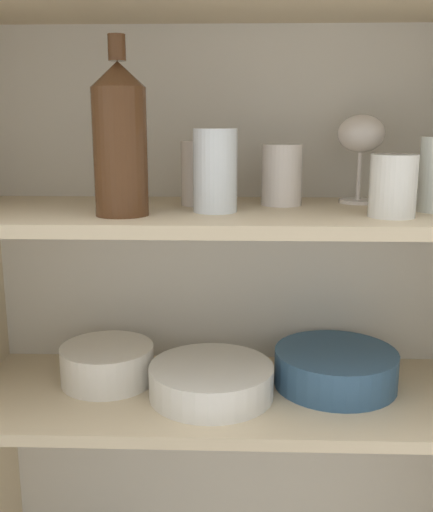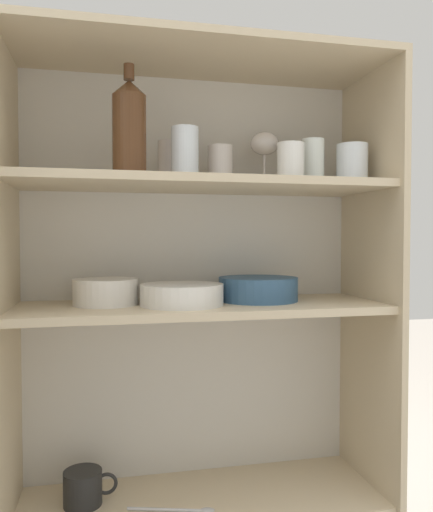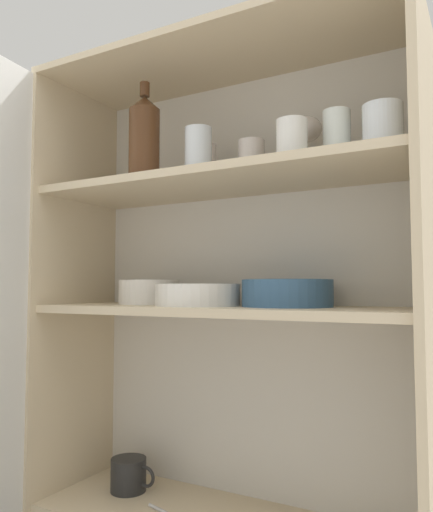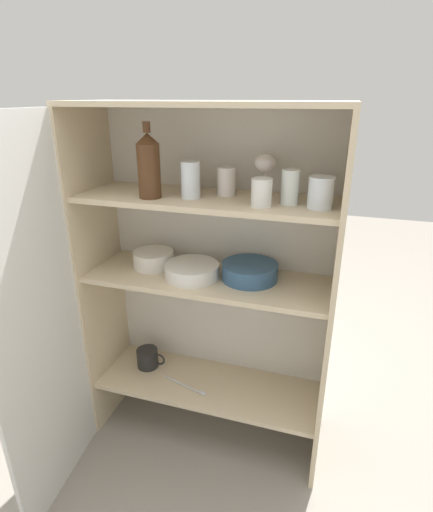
{
  "view_description": "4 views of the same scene",
  "coord_description": "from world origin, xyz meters",
  "px_view_note": "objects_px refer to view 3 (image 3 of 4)",
  "views": [
    {
      "loc": [
        -0.01,
        -0.79,
        1.21
      ],
      "look_at": [
        -0.05,
        0.2,
        0.99
      ],
      "focal_mm": 42.0,
      "sensor_mm": 36.0,
      "label": 1
    },
    {
      "loc": [
        -0.24,
        -1.1,
        0.92
      ],
      "look_at": [
        0.05,
        0.19,
        0.88
      ],
      "focal_mm": 35.0,
      "sensor_mm": 36.0,
      "label": 2
    },
    {
      "loc": [
        0.58,
        -0.92,
        0.8
      ],
      "look_at": [
        0.0,
        0.13,
        0.88
      ],
      "focal_mm": 35.0,
      "sensor_mm": 36.0,
      "label": 3
    },
    {
      "loc": [
        0.46,
        -1.17,
        1.41
      ],
      "look_at": [
        0.04,
        0.15,
        0.85
      ],
      "focal_mm": 28.0,
      "sensor_mm": 36.0,
      "label": 4
    }
  ],
  "objects_px": {
    "mixing_bowl_large": "(287,292)",
    "plate_stack_white": "(198,295)",
    "wine_bottle": "(144,138)",
    "coffee_mug_primary": "(129,475)",
    "serving_bowl_small": "(149,291)"
  },
  "relations": [
    {
      "from": "wine_bottle",
      "to": "coffee_mug_primary",
      "type": "distance_m",
      "value": 0.91
    },
    {
      "from": "mixing_bowl_large",
      "to": "serving_bowl_small",
      "type": "relative_size",
      "value": 1.3
    },
    {
      "from": "wine_bottle",
      "to": "mixing_bowl_large",
      "type": "xyz_separation_m",
      "value": [
        0.35,
        0.1,
        -0.39
      ]
    },
    {
      "from": "plate_stack_white",
      "to": "wine_bottle",
      "type": "bearing_deg",
      "value": -158.69
    },
    {
      "from": "wine_bottle",
      "to": "mixing_bowl_large",
      "type": "relative_size",
      "value": 1.2
    },
    {
      "from": "wine_bottle",
      "to": "plate_stack_white",
      "type": "distance_m",
      "value": 0.43
    },
    {
      "from": "plate_stack_white",
      "to": "mixing_bowl_large",
      "type": "distance_m",
      "value": 0.22
    },
    {
      "from": "serving_bowl_small",
      "to": "coffee_mug_primary",
      "type": "bearing_deg",
      "value": -176.64
    },
    {
      "from": "wine_bottle",
      "to": "coffee_mug_primary",
      "type": "xyz_separation_m",
      "value": [
        -0.12,
        0.1,
        -0.89
      ]
    },
    {
      "from": "plate_stack_white",
      "to": "coffee_mug_primary",
      "type": "xyz_separation_m",
      "value": [
        -0.25,
        0.05,
        -0.49
      ]
    },
    {
      "from": "coffee_mug_primary",
      "to": "mixing_bowl_large",
      "type": "bearing_deg",
      "value": 0.24
    },
    {
      "from": "mixing_bowl_large",
      "to": "plate_stack_white",
      "type": "bearing_deg",
      "value": -167.16
    },
    {
      "from": "mixing_bowl_large",
      "to": "coffee_mug_primary",
      "type": "distance_m",
      "value": 0.68
    },
    {
      "from": "serving_bowl_small",
      "to": "wine_bottle",
      "type": "bearing_deg",
      "value": -60.92
    },
    {
      "from": "coffee_mug_primary",
      "to": "wine_bottle",
      "type": "bearing_deg",
      "value": -40.41
    }
  ]
}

